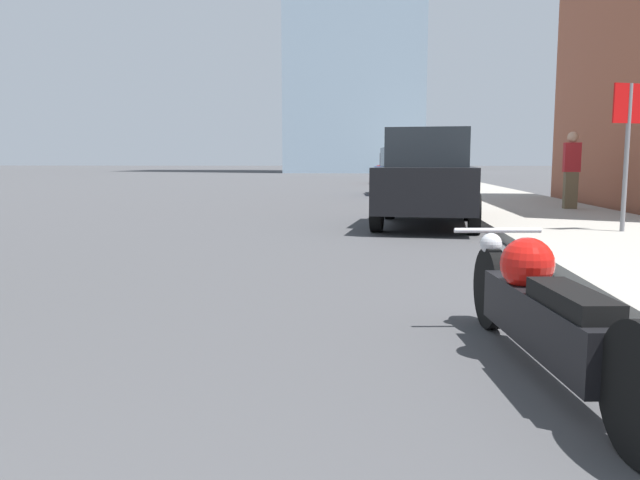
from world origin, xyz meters
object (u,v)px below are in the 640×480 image
object	(u,v)px
parked_car_blue	(403,172)
parked_car_red	(393,169)
pedestrian	(571,169)
parked_car_black	(428,178)
motorcycle	(542,311)
stop_sign	(628,131)

from	to	relation	value
parked_car_blue	parked_car_red	xyz separation A→B (m)	(-0.13, 12.98, -0.03)
pedestrian	parked_car_red	bearing A→B (deg)	99.78
parked_car_black	pedestrian	distance (m)	4.47
motorcycle	stop_sign	bearing A→B (deg)	59.72
parked_car_red	motorcycle	bearing A→B (deg)	-88.03
stop_sign	pedestrian	bearing A→B (deg)	82.82
motorcycle	pedestrian	distance (m)	11.87
pedestrian	motorcycle	bearing A→B (deg)	-106.94
motorcycle	stop_sign	world-z (taller)	stop_sign
motorcycle	stop_sign	distance (m)	7.20
parked_car_red	stop_sign	bearing A→B (deg)	-81.74
parked_car_blue	parked_car_red	size ratio (longest dim) A/B	0.99
parked_car_black	pedestrian	world-z (taller)	pedestrian
stop_sign	pedestrian	world-z (taller)	stop_sign
parked_car_blue	stop_sign	bearing A→B (deg)	-81.70
pedestrian	parked_car_blue	bearing A→B (deg)	113.06
parked_car_blue	pedestrian	xyz separation A→B (m)	(3.55, -8.34, 0.19)
motorcycle	pedestrian	bearing A→B (deg)	66.45
motorcycle	parked_car_red	distance (m)	32.66
parked_car_blue	pedestrian	bearing A→B (deg)	-71.20
parked_car_black	parked_car_red	distance (m)	24.12
stop_sign	pedestrian	size ratio (longest dim) A/B	1.28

